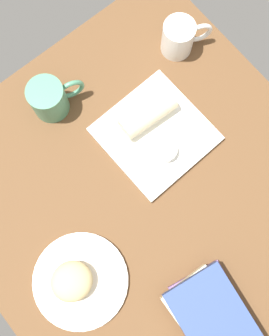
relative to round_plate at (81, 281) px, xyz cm
name	(u,v)px	position (x,y,z in cm)	size (l,w,h in cm)	color
dining_table	(164,215)	(0.61, 25.73, -2.70)	(110.00, 90.00, 4.00)	brown
round_plate	(81,281)	(0.00, 0.00, 0.00)	(22.83, 22.83, 1.40)	silver
scone_pastry	(72,281)	(-1.04, -1.20, 3.43)	(9.85, 9.35, 5.47)	tan
square_plate	(155,134)	(-16.69, 37.34, 0.10)	(25.27, 25.27, 1.60)	white
sauce_cup	(166,151)	(-11.16, 36.01, 2.25)	(5.59, 5.59, 2.51)	silver
breakfast_wrap	(148,114)	(-21.12, 38.39, 3.79)	(5.79, 5.79, 14.93)	beige
book_stack	(212,318)	(25.38, 18.54, 3.90)	(23.34, 18.65, 9.02)	#6B4C7A
coffee_mug	(180,37)	(-32.11, 58.38, 4.37)	(8.74, 13.04, 9.93)	white
second_mug	(50,99)	(-39.94, 21.71, 4.44)	(9.30, 14.43, 10.07)	#4C8C6B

